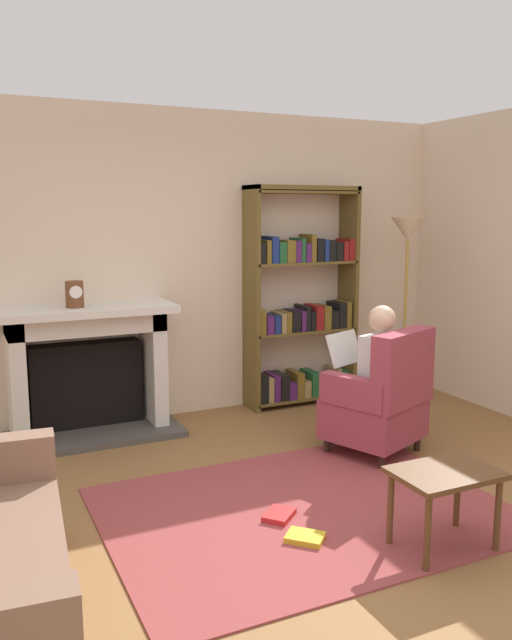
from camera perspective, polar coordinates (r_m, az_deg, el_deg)
The scene contains 11 objects.
ground at distance 3.94m, azimuth 6.46°, elevation -18.04°, with size 14.00×14.00×0.00m, color olive.
back_wall at distance 5.84m, azimuth -6.58°, elevation 4.82°, with size 5.60×0.10×2.70m, color beige.
area_rug at distance 4.17m, azimuth 4.21°, elevation -16.30°, with size 2.40×1.80×0.01m, color #933C3C.
fireplace at distance 5.49m, azimuth -14.58°, elevation -3.95°, with size 1.42×0.64×1.08m.
mantel_clock at distance 5.27m, azimuth -15.64°, elevation 2.19°, with size 0.14×0.14×0.21m.
bookshelf at distance 6.13m, azimuth 3.99°, elevation 1.43°, with size 1.08×0.32×2.05m.
armchair_reading at distance 4.99m, azimuth 10.96°, elevation -6.90°, with size 0.83×0.82×0.97m.
seated_reader at distance 5.00m, azimuth 9.88°, elevation -4.51°, with size 0.50×0.59×1.14m.
side_table at distance 3.74m, azimuth 16.25°, elevation -13.56°, with size 0.56×0.39×0.45m.
scattered_books at distance 3.94m, azimuth 3.14°, elevation -17.58°, with size 0.26×0.55×0.03m.
floor_lamp at distance 6.16m, azimuth 13.17°, elevation 6.30°, with size 0.32×0.32×1.77m.
Camera 1 is at (-1.86, -2.96, 1.82)m, focal length 36.45 mm.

